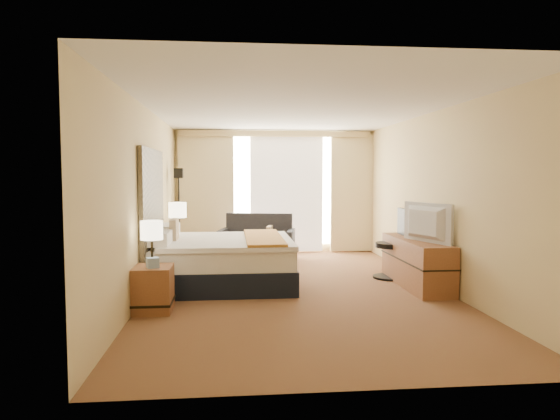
{
  "coord_description": "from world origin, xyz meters",
  "views": [
    {
      "loc": [
        -0.91,
        -7.15,
        1.65
      ],
      "look_at": [
        -0.18,
        0.4,
        1.12
      ],
      "focal_mm": 32.0,
      "sensor_mm": 36.0,
      "label": 1
    }
  ],
  "objects": [
    {
      "name": "lamp_left",
      "position": [
        -1.87,
        -1.08,
        0.98
      ],
      "size": [
        0.27,
        0.27,
        0.56
      ],
      "color": "black",
      "rests_on": "nightstand_left"
    },
    {
      "name": "floor_lamp",
      "position": [
        -1.9,
        2.3,
        1.26
      ],
      "size": [
        0.23,
        0.23,
        1.78
      ],
      "color": "black",
      "rests_on": "floor"
    },
    {
      "name": "media_dresser",
      "position": [
        1.83,
        0.0,
        0.35
      ],
      "size": [
        0.5,
        1.8,
        0.7
      ],
      "primitive_type": "cube",
      "color": "#975836",
      "rests_on": "floor"
    },
    {
      "name": "tissue_box",
      "position": [
        -1.86,
        -1.13,
        0.61
      ],
      "size": [
        0.17,
        0.17,
        0.12
      ],
      "primitive_type": "cube",
      "rotation": [
        0.0,
        0.0,
        0.37
      ],
      "color": "#8EAFDC",
      "rests_on": "nightstand_left"
    },
    {
      "name": "loveseat",
      "position": [
        -0.42,
        2.53,
        0.3
      ],
      "size": [
        1.56,
        1.05,
        0.89
      ],
      "rotation": [
        0.0,
        0.0,
        -0.21
      ],
      "color": "#531917",
      "rests_on": "floor"
    },
    {
      "name": "nightstand_right",
      "position": [
        -1.87,
        1.45,
        0.28
      ],
      "size": [
        0.45,
        0.52,
        0.55
      ],
      "primitive_type": "cube",
      "color": "#975836",
      "rests_on": "floor"
    },
    {
      "name": "bed",
      "position": [
        -1.06,
        0.34,
        0.37
      ],
      "size": [
        2.07,
        1.89,
        1.0
      ],
      "color": "black",
      "rests_on": "floor"
    },
    {
      "name": "wall_back",
      "position": [
        0.0,
        3.5,
        1.3
      ],
      "size": [
        4.2,
        0.02,
        2.6
      ],
      "primitive_type": "cube",
      "color": "tan",
      "rests_on": "ground"
    },
    {
      "name": "curtains",
      "position": [
        -0.0,
        3.39,
        1.41
      ],
      "size": [
        4.12,
        0.19,
        2.56
      ],
      "color": "beige",
      "rests_on": "floor"
    },
    {
      "name": "wall_front",
      "position": [
        0.0,
        -3.5,
        1.3
      ],
      "size": [
        4.2,
        0.02,
        2.6
      ],
      "primitive_type": "cube",
      "color": "tan",
      "rests_on": "ground"
    },
    {
      "name": "television",
      "position": [
        1.78,
        -0.32,
        0.98
      ],
      "size": [
        0.44,
        0.96,
        0.56
      ],
      "primitive_type": "imported",
      "rotation": [
        0.0,
        0.0,
        1.9
      ],
      "color": "black",
      "rests_on": "media_dresser"
    },
    {
      "name": "headboard",
      "position": [
        -2.06,
        0.2,
        1.28
      ],
      "size": [
        0.06,
        1.85,
        1.5
      ],
      "primitive_type": "cube",
      "color": "black",
      "rests_on": "wall_left"
    },
    {
      "name": "wall_left",
      "position": [
        -2.1,
        0.0,
        1.3
      ],
      "size": [
        0.02,
        7.0,
        2.6
      ],
      "primitive_type": "cube",
      "color": "tan",
      "rests_on": "ground"
    },
    {
      "name": "wall_right",
      "position": [
        2.1,
        0.0,
        1.3
      ],
      "size": [
        0.02,
        7.0,
        2.6
      ],
      "primitive_type": "cube",
      "color": "tan",
      "rests_on": "ground"
    },
    {
      "name": "ceiling",
      "position": [
        0.0,
        0.0,
        2.6
      ],
      "size": [
        4.2,
        7.0,
        0.02
      ],
      "primitive_type": "cube",
      "color": "silver",
      "rests_on": "wall_back"
    },
    {
      "name": "desk_chair",
      "position": [
        1.68,
        0.58,
        0.5
      ],
      "size": [
        0.55,
        0.55,
        1.12
      ],
      "rotation": [
        0.0,
        0.0,
        -0.04
      ],
      "color": "black",
      "rests_on": "floor"
    },
    {
      "name": "lamp_right",
      "position": [
        -1.84,
        1.5,
        1.04
      ],
      "size": [
        0.3,
        0.3,
        0.64
      ],
      "color": "black",
      "rests_on": "nightstand_right"
    },
    {
      "name": "nightstand_left",
      "position": [
        -1.87,
        -1.05,
        0.28
      ],
      "size": [
        0.45,
        0.52,
        0.55
      ],
      "primitive_type": "cube",
      "color": "#975836",
      "rests_on": "floor"
    },
    {
      "name": "window",
      "position": [
        0.25,
        3.47,
        1.32
      ],
      "size": [
        2.3,
        0.02,
        2.3
      ],
      "primitive_type": "cube",
      "color": "white",
      "rests_on": "wall_back"
    },
    {
      "name": "telephone",
      "position": [
        -1.8,
        1.52,
        0.58
      ],
      "size": [
        0.19,
        0.15,
        0.07
      ],
      "primitive_type": "cube",
      "rotation": [
        0.0,
        0.0,
        -0.07
      ],
      "color": "black",
      "rests_on": "nightstand_right"
    },
    {
      "name": "floor",
      "position": [
        0.0,
        0.0,
        0.0
      ],
      "size": [
        4.2,
        7.0,
        0.02
      ],
      "primitive_type": "cube",
      "color": "#551819",
      "rests_on": "ground"
    }
  ]
}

